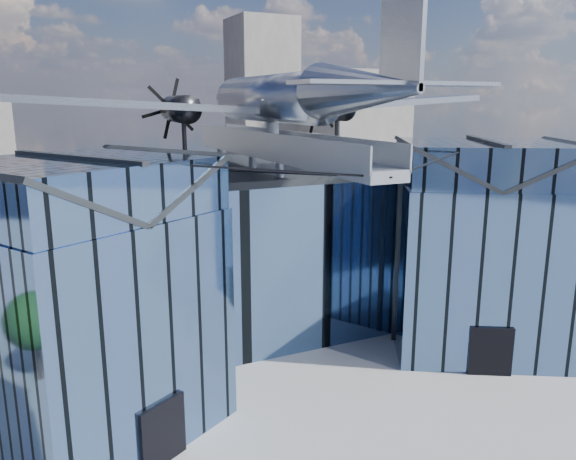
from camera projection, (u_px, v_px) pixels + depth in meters
name	position (u px, v px, depth m)	size (l,w,h in m)	color
ground_plane	(304.00, 370.00, 29.59)	(120.00, 120.00, 0.00)	gray
museum	(261.00, 244.00, 33.47)	(32.88, 24.50, 17.60)	#4A6998
bg_towers	(138.00, 131.00, 72.42)	(77.00, 24.50, 26.00)	slate
tree_side_e	(567.00, 216.00, 49.19)	(4.98, 4.98, 5.92)	#301F13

